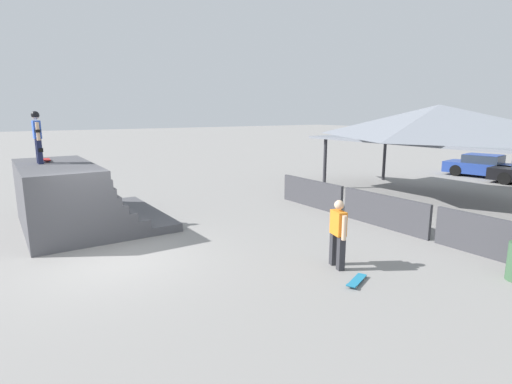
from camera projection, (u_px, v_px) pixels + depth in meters
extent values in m
plane|color=gray|center=(112.00, 260.00, 9.95)|extent=(160.00, 160.00, 0.00)
cube|color=#4C4C51|center=(95.00, 220.00, 13.15)|extent=(4.82, 4.13, 0.26)
cube|color=#4C4C51|center=(78.00, 215.00, 12.83)|extent=(4.82, 3.14, 0.26)
cube|color=#4C4C51|center=(71.00, 208.00, 12.68)|extent=(4.82, 2.77, 0.26)
cube|color=#4C4C51|center=(66.00, 200.00, 12.57)|extent=(4.82, 2.53, 0.26)
cube|color=#4C4C51|center=(63.00, 193.00, 12.47)|extent=(4.82, 2.35, 0.26)
cube|color=#4C4C51|center=(60.00, 185.00, 12.38)|extent=(4.82, 2.23, 0.26)
cube|color=#4C4C51|center=(57.00, 177.00, 12.31)|extent=(4.82, 2.14, 0.26)
cube|color=#4C4C51|center=(56.00, 168.00, 12.25)|extent=(4.82, 2.09, 0.26)
cylinder|color=silver|center=(91.00, 163.00, 12.79)|extent=(4.72, 0.07, 0.07)
cube|color=#1E2347|center=(40.00, 152.00, 12.20)|extent=(0.15, 0.15, 0.77)
cube|color=black|center=(41.00, 150.00, 12.21)|extent=(0.18, 0.13, 0.11)
cube|color=#1E2347|center=(38.00, 151.00, 12.47)|extent=(0.15, 0.15, 0.77)
cube|color=black|center=(39.00, 149.00, 12.48)|extent=(0.18, 0.13, 0.11)
cube|color=blue|center=(37.00, 130.00, 12.21)|extent=(0.42, 0.21, 0.55)
cylinder|color=beige|center=(38.00, 131.00, 12.01)|extent=(0.10, 0.10, 0.55)
cylinder|color=black|center=(38.00, 131.00, 12.00)|extent=(0.16, 0.16, 0.08)
cylinder|color=beige|center=(36.00, 131.00, 12.43)|extent=(0.10, 0.10, 0.55)
cylinder|color=black|center=(36.00, 130.00, 12.43)|extent=(0.16, 0.16, 0.08)
sphere|color=beige|center=(35.00, 116.00, 12.13)|extent=(0.21, 0.21, 0.21)
sphere|color=black|center=(35.00, 115.00, 12.12)|extent=(0.24, 0.24, 0.24)
cylinder|color=blue|center=(50.00, 161.00, 12.76)|extent=(0.05, 0.03, 0.05)
cylinder|color=blue|center=(45.00, 161.00, 12.69)|extent=(0.05, 0.03, 0.05)
cylinder|color=blue|center=(49.00, 160.00, 13.19)|extent=(0.05, 0.03, 0.05)
cylinder|color=blue|center=(44.00, 160.00, 13.12)|extent=(0.05, 0.03, 0.05)
cube|color=#B22323|center=(47.00, 160.00, 12.93)|extent=(0.83, 0.24, 0.02)
cube|color=#B22323|center=(47.00, 160.00, 12.61)|extent=(0.11, 0.20, 0.02)
cube|color=#2D2D33|center=(334.00, 249.00, 9.59)|extent=(0.19, 0.19, 0.81)
cube|color=#2D2D33|center=(341.00, 253.00, 9.26)|extent=(0.19, 0.19, 0.81)
cube|color=orange|center=(338.00, 223.00, 9.29)|extent=(0.48, 0.33, 0.57)
cylinder|color=beige|center=(333.00, 222.00, 9.55)|extent=(0.13, 0.13, 0.57)
cylinder|color=beige|center=(344.00, 228.00, 9.04)|extent=(0.13, 0.13, 0.57)
sphere|color=beige|center=(339.00, 205.00, 9.20)|extent=(0.22, 0.22, 0.22)
cylinder|color=silver|center=(356.00, 287.00, 8.37)|extent=(0.05, 0.06, 0.05)
cylinder|color=silver|center=(350.00, 285.00, 8.45)|extent=(0.05, 0.06, 0.05)
cylinder|color=silver|center=(363.00, 278.00, 8.78)|extent=(0.05, 0.06, 0.05)
cylinder|color=silver|center=(357.00, 277.00, 8.86)|extent=(0.05, 0.06, 0.05)
cube|color=teal|center=(357.00, 280.00, 8.61)|extent=(0.51, 0.81, 0.02)
cube|color=teal|center=(351.00, 286.00, 8.30)|extent=(0.22, 0.17, 0.02)
cube|color=#3D3D42|center=(311.00, 193.00, 15.52)|extent=(3.25, 0.12, 1.05)
cube|color=#3D3D42|center=(384.00, 211.00, 12.69)|extent=(3.25, 0.12, 1.05)
cube|color=#3D3D42|center=(498.00, 240.00, 9.86)|extent=(3.25, 0.12, 1.05)
cylinder|color=#2D2D33|center=(325.00, 164.00, 19.13)|extent=(0.16, 0.16, 2.39)
cylinder|color=#2D2D33|center=(384.00, 158.00, 21.50)|extent=(0.16, 0.16, 2.39)
cube|color=slate|center=(436.00, 141.00, 16.56)|extent=(10.12, 5.11, 0.10)
pyramid|color=slate|center=(438.00, 122.00, 16.41)|extent=(9.92, 5.01, 1.44)
cube|color=navy|center=(484.00, 168.00, 22.67)|extent=(4.28, 2.37, 0.62)
cube|color=#283342|center=(483.00, 159.00, 22.64)|extent=(2.09, 1.74, 0.46)
cube|color=navy|center=(484.00, 155.00, 22.60)|extent=(2.00, 1.69, 0.04)
cylinder|color=black|center=(504.00, 175.00, 21.29)|extent=(0.66, 0.30, 0.64)
cylinder|color=black|center=(466.00, 168.00, 24.12)|extent=(0.66, 0.30, 0.64)
cylinder|color=black|center=(456.00, 170.00, 23.06)|extent=(0.66, 0.30, 0.64)
cylinder|color=black|center=(505.00, 178.00, 20.28)|extent=(0.66, 0.27, 0.64)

